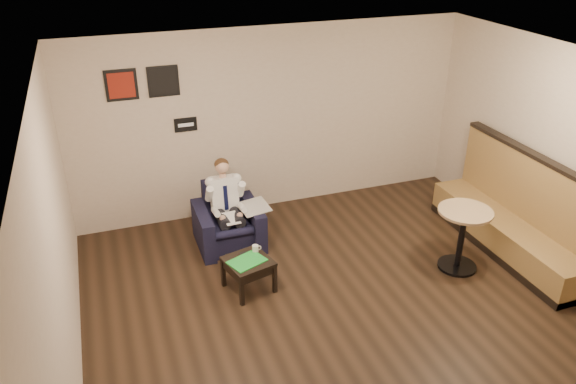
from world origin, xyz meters
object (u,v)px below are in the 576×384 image
object	(u,v)px
armchair	(228,217)
side_table	(249,275)
green_folder	(247,261)
coffee_mug	(255,249)
cafe_table	(461,239)
banquette	(512,206)
seated_man	(229,211)
smartphone	(245,253)

from	to	relation	value
armchair	side_table	bearing A→B (deg)	-91.11
green_folder	coffee_mug	world-z (taller)	coffee_mug
green_folder	cafe_table	size ratio (longest dim) A/B	0.50
green_folder	banquette	world-z (taller)	banquette
coffee_mug	cafe_table	world-z (taller)	cafe_table
seated_man	smartphone	size ratio (longest dim) A/B	8.77
banquette	cafe_table	distance (m)	0.92
side_table	coffee_mug	bearing A→B (deg)	47.92
seated_man	coffee_mug	distance (m)	0.86
armchair	cafe_table	xyz separation A→B (m)	(2.69, -1.57, 0.00)
seated_man	cafe_table	world-z (taller)	seated_man
coffee_mug	banquette	world-z (taller)	banquette
armchair	banquette	bearing A→B (deg)	-21.26
coffee_mug	banquette	xyz separation A→B (m)	(3.45, -0.46, 0.21)
green_folder	coffee_mug	bearing A→B (deg)	47.92
seated_man	cafe_table	xyz separation A→B (m)	(2.69, -1.46, -0.15)
armchair	seated_man	xyz separation A→B (m)	(-0.00, -0.11, 0.16)
coffee_mug	cafe_table	xyz separation A→B (m)	(2.58, -0.61, -0.04)
smartphone	cafe_table	bearing A→B (deg)	-17.12
side_table	coffee_mug	distance (m)	0.33
smartphone	coffee_mug	bearing A→B (deg)	-7.10
side_table	smartphone	world-z (taller)	smartphone
seated_man	green_folder	world-z (taller)	seated_man
green_folder	banquette	size ratio (longest dim) A/B	0.16
seated_man	cafe_table	distance (m)	3.06
banquette	seated_man	bearing A→B (deg)	159.84
coffee_mug	cafe_table	distance (m)	2.65
green_folder	cafe_table	distance (m)	2.78
seated_man	side_table	xyz separation A→B (m)	(-0.03, -1.00, -0.37)
armchair	cafe_table	size ratio (longest dim) A/B	1.03
coffee_mug	smartphone	distance (m)	0.13
banquette	cafe_table	size ratio (longest dim) A/B	3.13
side_table	smartphone	size ratio (longest dim) A/B	3.93
coffee_mug	cafe_table	bearing A→B (deg)	-13.37
smartphone	armchair	bearing A→B (deg)	84.47
armchair	green_folder	xyz separation A→B (m)	(-0.05, -1.14, 0.01)
seated_man	smartphone	world-z (taller)	seated_man
armchair	seated_man	size ratio (longest dim) A/B	0.75
side_table	smartphone	distance (m)	0.27
side_table	smartphone	bearing A→B (deg)	86.88
armchair	side_table	size ratio (longest dim) A/B	1.68
coffee_mug	smartphone	world-z (taller)	coffee_mug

